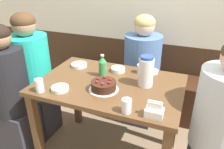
% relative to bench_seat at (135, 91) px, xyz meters
% --- Properties ---
extents(back_wall, '(4.80, 0.04, 2.50)m').
position_rel_bench_seat_xyz_m(back_wall, '(0.00, 0.22, 1.01)').
color(back_wall, '#3D2819').
rests_on(back_wall, ground_plane).
extents(bench_seat, '(1.82, 0.38, 0.48)m').
position_rel_bench_seat_xyz_m(bench_seat, '(0.00, 0.00, 0.00)').
color(bench_seat, '#381E11').
rests_on(bench_seat, ground_plane).
extents(dining_table, '(1.14, 0.76, 0.77)m').
position_rel_bench_seat_xyz_m(dining_table, '(0.00, -0.83, 0.41)').
color(dining_table, brown).
rests_on(dining_table, ground_plane).
extents(birthday_cake, '(0.22, 0.22, 0.09)m').
position_rel_bench_seat_xyz_m(birthday_cake, '(0.00, -0.95, 0.56)').
color(birthday_cake, white).
rests_on(birthday_cake, dining_table).
extents(water_pitcher, '(0.12, 0.12, 0.24)m').
position_rel_bench_seat_xyz_m(water_pitcher, '(0.27, -0.77, 0.65)').
color(water_pitcher, white).
rests_on(water_pitcher, dining_table).
extents(soju_bottle, '(0.07, 0.07, 0.19)m').
position_rel_bench_seat_xyz_m(soju_bottle, '(-0.10, -0.74, 0.62)').
color(soju_bottle, '#388E4C').
rests_on(soju_bottle, dining_table).
extents(napkin_holder, '(0.11, 0.08, 0.11)m').
position_rel_bench_seat_xyz_m(napkin_holder, '(0.42, -1.14, 0.57)').
color(napkin_holder, white).
rests_on(napkin_holder, dining_table).
extents(bowl_soup_white, '(0.12, 0.12, 0.04)m').
position_rel_bench_seat_xyz_m(bowl_soup_white, '(-0.01, -0.61, 0.55)').
color(bowl_soup_white, white).
rests_on(bowl_soup_white, dining_table).
extents(bowl_rice_small, '(0.10, 0.10, 0.03)m').
position_rel_bench_seat_xyz_m(bowl_rice_small, '(0.28, -0.53, 0.54)').
color(bowl_rice_small, white).
rests_on(bowl_rice_small, dining_table).
extents(bowl_side_dish, '(0.14, 0.14, 0.03)m').
position_rel_bench_seat_xyz_m(bowl_side_dish, '(-0.38, -0.64, 0.54)').
color(bowl_side_dish, white).
rests_on(bowl_side_dish, dining_table).
extents(bowl_sauce_shallow, '(0.13, 0.13, 0.03)m').
position_rel_bench_seat_xyz_m(bowl_sauce_shallow, '(-0.30, -1.08, 0.54)').
color(bowl_sauce_shallow, white).
rests_on(bowl_sauce_shallow, dining_table).
extents(glass_water_tall, '(0.06, 0.06, 0.10)m').
position_rel_bench_seat_xyz_m(glass_water_tall, '(-0.43, -1.15, 0.58)').
color(glass_water_tall, silver).
rests_on(glass_water_tall, dining_table).
extents(glass_tumbler_short, '(0.07, 0.07, 0.08)m').
position_rel_bench_seat_xyz_m(glass_tumbler_short, '(0.18, -0.56, 0.57)').
color(glass_tumbler_short, silver).
rests_on(glass_tumbler_short, dining_table).
extents(glass_shot_small, '(0.06, 0.06, 0.09)m').
position_rel_bench_seat_xyz_m(glass_shot_small, '(0.25, -1.16, 0.58)').
color(glass_shot_small, silver).
rests_on(glass_shot_small, dining_table).
extents(person_teal_shirt, '(0.34, 0.33, 1.22)m').
position_rel_bench_seat_xyz_m(person_teal_shirt, '(-0.83, -1.06, 0.35)').
color(person_teal_shirt, '#33333D').
rests_on(person_teal_shirt, ground_plane).
extents(person_pale_blue_shirt, '(0.38, 0.38, 1.23)m').
position_rel_bench_seat_xyz_m(person_pale_blue_shirt, '(0.83, -0.87, 0.37)').
color(person_pale_blue_shirt, '#33333D').
rests_on(person_pale_blue_shirt, ground_plane).
extents(person_grey_tee, '(0.38, 0.38, 1.20)m').
position_rel_bench_seat_xyz_m(person_grey_tee, '(0.11, -0.19, 0.36)').
color(person_grey_tee, '#33333D').
rests_on(person_grey_tee, ground_plane).
extents(person_dark_striped, '(0.37, 0.37, 1.26)m').
position_rel_bench_seat_xyz_m(person_dark_striped, '(-0.83, -0.77, 0.39)').
color(person_dark_striped, '#33333D').
rests_on(person_dark_striped, ground_plane).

